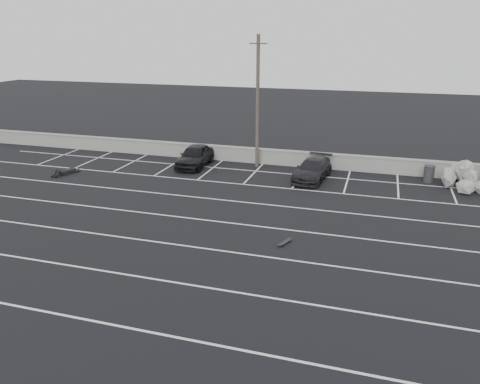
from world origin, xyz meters
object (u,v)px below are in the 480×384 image
(car_left, at_px, (195,156))
(car_right, at_px, (312,169))
(utility_pole, at_px, (258,102))
(trash_bin, at_px, (429,174))
(person, at_px, (69,169))
(skateboard, at_px, (285,242))

(car_left, height_order, car_right, car_left)
(utility_pole, height_order, trash_bin, utility_pole)
(car_left, distance_m, person, 8.29)
(utility_pole, distance_m, trash_bin, 11.70)
(trash_bin, xyz_separation_m, person, (-22.37, -4.81, -0.27))
(trash_bin, bearing_deg, car_right, -167.80)
(person, xyz_separation_m, skateboard, (15.73, -6.56, -0.18))
(car_right, xyz_separation_m, person, (-15.43, -3.31, -0.38))
(car_left, distance_m, utility_pole, 5.60)
(car_right, height_order, skateboard, car_right)
(trash_bin, bearing_deg, person, -167.86)
(car_left, relative_size, car_right, 0.99)
(person, distance_m, skateboard, 17.04)
(person, height_order, skateboard, person)
(skateboard, bearing_deg, car_left, 150.16)
(utility_pole, xyz_separation_m, trash_bin, (11.04, -0.39, -3.86))
(car_right, xyz_separation_m, skateboard, (0.30, -9.87, -0.56))
(utility_pole, xyz_separation_m, person, (-11.33, -5.20, -4.13))
(car_left, xyz_separation_m, car_right, (8.18, -0.69, -0.11))
(car_left, relative_size, utility_pole, 0.50)
(car_right, distance_m, trash_bin, 7.11)
(utility_pole, relative_size, person, 3.23)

